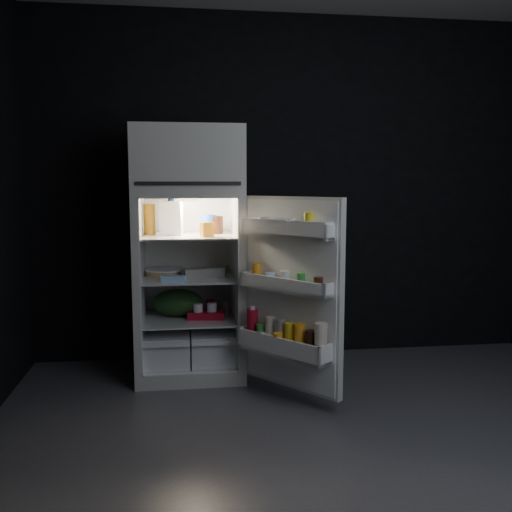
{
  "coord_description": "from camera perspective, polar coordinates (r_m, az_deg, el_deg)",
  "views": [
    {
      "loc": [
        -0.88,
        -2.81,
        1.39
      ],
      "look_at": [
        -0.35,
        1.0,
        0.9
      ],
      "focal_mm": 40.0,
      "sensor_mm": 36.0,
      "label": 1
    }
  ],
  "objects": [
    {
      "name": "floor",
      "position": [
        3.25,
        9.08,
        -18.11
      ],
      "size": [
        4.0,
        3.4,
        0.0
      ],
      "primitive_type": "cube",
      "color": "#4C4C51",
      "rests_on": "ground"
    },
    {
      "name": "wall_back",
      "position": [
        4.59,
        3.19,
        6.75
      ],
      "size": [
        4.0,
        0.0,
        2.7
      ],
      "primitive_type": "cube",
      "color": "black",
      "rests_on": "ground"
    },
    {
      "name": "refrigerator",
      "position": [
        4.15,
        -6.78,
        1.2
      ],
      "size": [
        0.76,
        0.71,
        1.78
      ],
      "color": "silver",
      "rests_on": "ground"
    },
    {
      "name": "fridge_door",
      "position": [
        3.59,
        3.36,
        -4.1
      ],
      "size": [
        0.6,
        0.68,
        1.22
      ],
      "color": "silver",
      "rests_on": "ground"
    },
    {
      "name": "milk_jug",
      "position": [
        4.1,
        -8.45,
        3.77
      ],
      "size": [
        0.17,
        0.17,
        0.24
      ],
      "primitive_type": "cube",
      "rotation": [
        0.0,
        0.0,
        -0.13
      ],
      "color": "white",
      "rests_on": "refrigerator"
    },
    {
      "name": "mayo_jar",
      "position": [
        4.17,
        -4.71,
        3.19
      ],
      "size": [
        0.13,
        0.13,
        0.14
      ],
      "primitive_type": "cylinder",
      "rotation": [
        0.0,
        0.0,
        -0.18
      ],
      "color": "#1C439B",
      "rests_on": "refrigerator"
    },
    {
      "name": "jam_jar",
      "position": [
        4.17,
        -4.05,
        3.13
      ],
      "size": [
        0.14,
        0.14,
        0.13
      ],
      "primitive_type": "cylinder",
      "rotation": [
        0.0,
        0.0,
        -0.3
      ],
      "color": "black",
      "rests_on": "refrigerator"
    },
    {
      "name": "amber_bottle",
      "position": [
        4.16,
        -10.62,
        3.64
      ],
      "size": [
        0.11,
        0.11,
        0.22
      ],
      "primitive_type": "cylinder",
      "rotation": [
        0.0,
        0.0,
        -0.3
      ],
      "color": "#C6811F",
      "rests_on": "refrigerator"
    },
    {
      "name": "small_carton",
      "position": [
        3.93,
        -4.94,
        2.66
      ],
      "size": [
        0.1,
        0.09,
        0.1
      ],
      "primitive_type": "cube",
      "rotation": [
        0.0,
        0.0,
        0.4
      ],
      "color": "orange",
      "rests_on": "refrigerator"
    },
    {
      "name": "egg_carton",
      "position": [
        4.05,
        -5.3,
        -1.7
      ],
      "size": [
        0.31,
        0.18,
        0.07
      ],
      "primitive_type": "cube",
      "rotation": [
        0.0,
        0.0,
        0.25
      ],
      "color": "gray",
      "rests_on": "refrigerator"
    },
    {
      "name": "pie",
      "position": [
        4.2,
        -9.0,
        -1.65
      ],
      "size": [
        0.29,
        0.29,
        0.04
      ],
      "primitive_type": "cylinder",
      "rotation": [
        0.0,
        0.0,
        -0.01
      ],
      "color": "tan",
      "rests_on": "refrigerator"
    },
    {
      "name": "flat_package",
      "position": [
        3.92,
        -8.24,
        -2.26
      ],
      "size": [
        0.17,
        0.11,
        0.04
      ],
      "primitive_type": "cube",
      "rotation": [
        0.0,
        0.0,
        -0.21
      ],
      "color": "#99C1ED",
      "rests_on": "refrigerator"
    },
    {
      "name": "wrapped_pkg",
      "position": [
        4.33,
        -3.67,
        -1.24
      ],
      "size": [
        0.14,
        0.13,
        0.05
      ],
      "primitive_type": "cube",
      "rotation": [
        0.0,
        0.0,
        -0.37
      ],
      "color": "beige",
      "rests_on": "refrigerator"
    },
    {
      "name": "produce_bag",
      "position": [
        4.23,
        -7.79,
        -4.62
      ],
      "size": [
        0.46,
        0.43,
        0.2
      ],
      "primitive_type": "ellipsoid",
      "rotation": [
        0.0,
        0.0,
        -0.43
      ],
      "color": "#193815",
      "rests_on": "refrigerator"
    },
    {
      "name": "yogurt_tray",
      "position": [
        4.14,
        -4.99,
        -5.89
      ],
      "size": [
        0.28,
        0.17,
        0.05
      ],
      "primitive_type": "cube",
      "rotation": [
        0.0,
        0.0,
        -0.14
      ],
      "color": "#A20D20",
      "rests_on": "refrigerator"
    },
    {
      "name": "small_can_red",
      "position": [
        4.35,
        -4.58,
        -4.96
      ],
      "size": [
        0.08,
        0.08,
        0.09
      ],
      "primitive_type": "cylinder",
      "rotation": [
        0.0,
        0.0,
        0.12
      ],
      "color": "#A20D20",
      "rests_on": "refrigerator"
    },
    {
      "name": "small_can_silver",
      "position": [
        4.29,
        -3.15,
        -5.12
      ],
      "size": [
        0.08,
        0.08,
        0.09
      ],
      "primitive_type": "cylinder",
      "rotation": [
        0.0,
        0.0,
        -0.21
      ],
      "color": "white",
      "rests_on": "refrigerator"
    }
  ]
}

